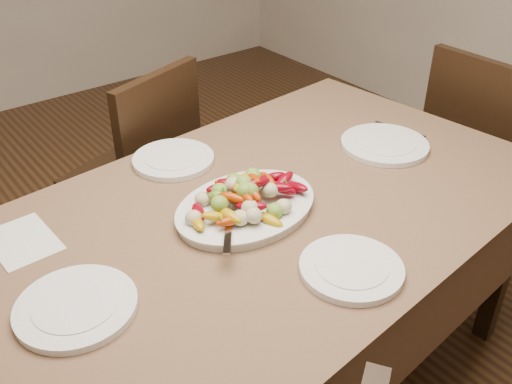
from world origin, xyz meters
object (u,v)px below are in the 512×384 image
object	(u,v)px
chair_far	(130,176)
plate_left	(76,307)
chair_right	(487,156)
serving_platter	(246,209)
plate_right	(385,145)
dining_table	(256,309)
plate_far	(173,160)
plate_near	(351,269)

from	to	relation	value
chair_far	plate_left	bearing A→B (deg)	38.80
chair_right	plate_left	size ratio (longest dim) A/B	3.50
serving_platter	plate_left	bearing A→B (deg)	-172.21
plate_left	chair_far	bearing A→B (deg)	57.92
plate_right	dining_table	bearing A→B (deg)	-176.89
chair_far	serving_platter	size ratio (longest dim) A/B	2.27
chair_far	serving_platter	world-z (taller)	chair_far
plate_left	dining_table	bearing A→B (deg)	6.36
dining_table	serving_platter	world-z (taller)	serving_platter
chair_right	plate_right	bearing A→B (deg)	91.32
dining_table	plate_far	size ratio (longest dim) A/B	7.05
chair_right	plate_near	world-z (taller)	chair_right
chair_right	serving_platter	size ratio (longest dim) A/B	2.27
dining_table	plate_far	bearing A→B (deg)	95.68
chair_far	plate_far	xyz separation A→B (m)	(-0.04, -0.45, 0.29)
dining_table	serving_platter	xyz separation A→B (m)	(-0.03, 0.01, 0.39)
dining_table	plate_near	xyz separation A→B (m)	(0.02, -0.35, 0.39)
chair_right	plate_left	bearing A→B (deg)	93.94
serving_platter	plate_right	distance (m)	0.60
serving_platter	plate_near	bearing A→B (deg)	-82.63
plate_far	chair_right	bearing A→B (deg)	-14.56
dining_table	plate_right	world-z (taller)	plate_right
dining_table	plate_near	world-z (taller)	plate_near
serving_platter	plate_right	world-z (taller)	serving_platter
chair_far	plate_left	distance (m)	1.10
chair_right	plate_right	distance (m)	0.77
chair_far	plate_far	size ratio (longest dim) A/B	3.64
serving_platter	plate_left	distance (m)	0.54
plate_near	plate_far	bearing A→B (deg)	94.50
chair_right	plate_near	bearing A→B (deg)	107.73
dining_table	chair_right	distance (m)	1.30
chair_right	plate_right	world-z (taller)	chair_right
dining_table	serving_platter	size ratio (longest dim) A/B	4.40
plate_left	plate_far	world-z (taller)	same
chair_far	chair_right	world-z (taller)	same
chair_right	plate_near	size ratio (longest dim) A/B	3.76
dining_table	plate_far	xyz separation A→B (m)	(-0.04, 0.38, 0.39)
dining_table	plate_right	size ratio (longest dim) A/B	6.29
chair_far	plate_near	xyz separation A→B (m)	(0.01, -1.18, 0.29)
plate_left	plate_near	distance (m)	0.64
dining_table	plate_near	bearing A→B (deg)	-86.79
serving_platter	plate_left	size ratio (longest dim) A/B	1.54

